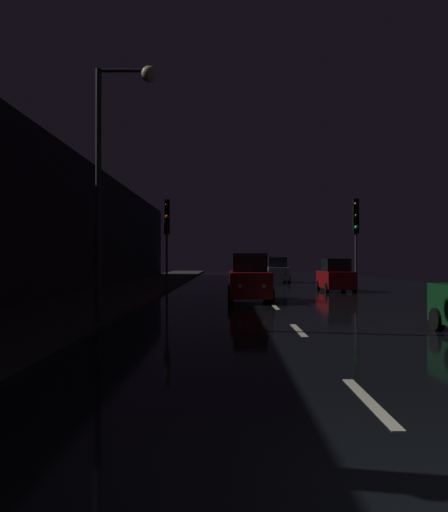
{
  "coord_description": "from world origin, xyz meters",
  "views": [
    {
      "loc": [
        -1.85,
        -3.25,
        1.86
      ],
      "look_at": [
        -2.01,
        17.22,
        2.0
      ],
      "focal_mm": 33.41,
      "sensor_mm": 36.0,
      "label": 1
    }
  ],
  "objects_px": {
    "car_distant_taillights": "(277,271)",
    "traffic_light_far_right": "(356,224)",
    "car_approaching_headlights": "(249,279)",
    "streetlamp_overhead": "(115,154)",
    "car_parked_right_far": "(336,276)",
    "traffic_light_far_left": "(167,225)"
  },
  "relations": [
    {
      "from": "streetlamp_overhead",
      "to": "car_parked_right_far",
      "type": "relative_size",
      "value": 1.91
    },
    {
      "from": "traffic_light_far_left",
      "to": "car_distant_taillights",
      "type": "distance_m",
      "value": 14.35
    },
    {
      "from": "traffic_light_far_left",
      "to": "car_approaching_headlights",
      "type": "height_order",
      "value": "traffic_light_far_left"
    },
    {
      "from": "traffic_light_far_right",
      "to": "car_approaching_headlights",
      "type": "xyz_separation_m",
      "value": [
        -6.09,
        -4.82,
        -2.82
      ]
    },
    {
      "from": "car_distant_taillights",
      "to": "car_parked_right_far",
      "type": "distance_m",
      "value": 10.79
    },
    {
      "from": "car_approaching_headlights",
      "to": "car_parked_right_far",
      "type": "xyz_separation_m",
      "value": [
        5.29,
        6.27,
        -0.1
      ]
    },
    {
      "from": "car_distant_taillights",
      "to": "car_parked_right_far",
      "type": "bearing_deg",
      "value": -167.5
    },
    {
      "from": "car_distant_taillights",
      "to": "car_approaching_headlights",
      "type": "bearing_deg",
      "value": 170.02
    },
    {
      "from": "streetlamp_overhead",
      "to": "car_approaching_headlights",
      "type": "bearing_deg",
      "value": 63.96
    },
    {
      "from": "traffic_light_far_right",
      "to": "car_approaching_headlights",
      "type": "height_order",
      "value": "traffic_light_far_right"
    },
    {
      "from": "traffic_light_far_left",
      "to": "car_parked_right_far",
      "type": "bearing_deg",
      "value": 88.53
    },
    {
      "from": "traffic_light_far_left",
      "to": "traffic_light_far_right",
      "type": "bearing_deg",
      "value": 79.95
    },
    {
      "from": "car_distant_taillights",
      "to": "car_parked_right_far",
      "type": "height_order",
      "value": "car_distant_taillights"
    },
    {
      "from": "traffic_light_far_left",
      "to": "car_distant_taillights",
      "type": "relative_size",
      "value": 1.29
    },
    {
      "from": "traffic_light_far_left",
      "to": "streetlamp_overhead",
      "type": "distance_m",
      "value": 13.17
    },
    {
      "from": "traffic_light_far_left",
      "to": "traffic_light_far_right",
      "type": "xyz_separation_m",
      "value": [
        10.42,
        0.04,
        0.04
      ]
    },
    {
      "from": "traffic_light_far_left",
      "to": "car_distant_taillights",
      "type": "bearing_deg",
      "value": 138.5
    },
    {
      "from": "car_distant_taillights",
      "to": "traffic_light_far_right",
      "type": "bearing_deg",
      "value": -165.35
    },
    {
      "from": "car_approaching_headlights",
      "to": "streetlamp_overhead",
      "type": "bearing_deg",
      "value": -26.04
    },
    {
      "from": "traffic_light_far_right",
      "to": "car_approaching_headlights",
      "type": "relative_size",
      "value": 1.23
    },
    {
      "from": "streetlamp_overhead",
      "to": "traffic_light_far_left",
      "type": "bearing_deg",
      "value": 91.11
    },
    {
      "from": "car_parked_right_far",
      "to": "traffic_light_far_left",
      "type": "bearing_deg",
      "value": 98.81
    }
  ]
}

